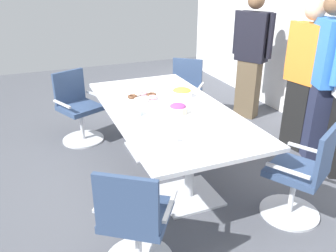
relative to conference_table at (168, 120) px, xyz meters
name	(u,v)px	position (x,y,z in m)	size (l,w,h in m)	color
ground_plane	(168,170)	(0.00, 0.00, -0.63)	(10.00, 10.00, 0.01)	#4C4F56
conference_table	(168,120)	(0.00, 0.00, 0.00)	(2.40, 1.20, 0.75)	white
office_chair_0	(135,225)	(1.23, -0.76, -0.22)	(0.75, 0.75, 0.91)	silver
office_chair_1	(301,178)	(1.19, 0.78, -0.22)	(0.73, 0.73, 0.91)	silver
office_chair_2	(184,95)	(-1.23, 0.76, -0.22)	(0.76, 0.76, 0.91)	silver
office_chair_3	(78,111)	(-1.19, -0.78, -0.22)	(0.71, 0.71, 0.91)	silver
person_standing_0	(251,55)	(-1.06, 1.74, 0.33)	(0.57, 0.41, 1.82)	brown
person_standing_1	(305,75)	(0.06, 1.73, 0.32)	(0.61, 0.29, 1.80)	black
person_standing_2	(323,76)	(0.32, 1.74, 0.37)	(0.60, 0.37, 1.89)	#232842
snack_bowl_candy_mix	(178,108)	(0.15, 0.05, 0.18)	(0.19, 0.19, 0.10)	beige
snack_bowl_chips_yellow	(182,92)	(-0.30, 0.30, 0.17)	(0.24, 0.24, 0.10)	white
donut_platter	(143,97)	(-0.40, -0.15, 0.15)	(0.33, 0.33, 0.04)	white
plate_stack	(133,112)	(0.02, -0.39, 0.15)	(0.19, 0.19, 0.05)	white
napkin_pile	(163,137)	(0.67, -0.32, 0.16)	(0.19, 0.19, 0.07)	white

